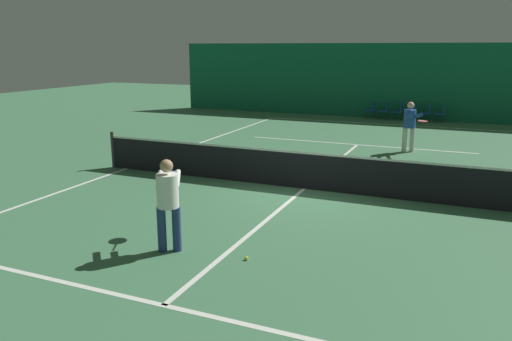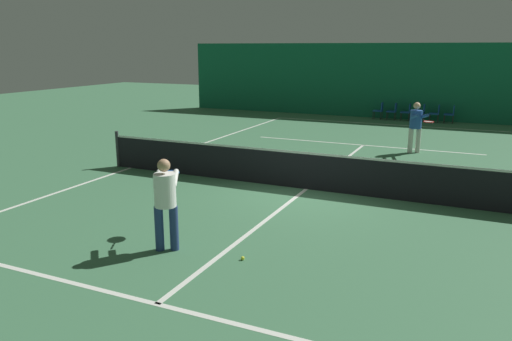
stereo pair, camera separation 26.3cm
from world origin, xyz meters
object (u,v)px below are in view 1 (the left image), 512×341
Objects in this scene: courtside_chair_0 at (371,109)px; courtside_chair_2 at (399,110)px; player_near at (168,198)px; courtside_chair_1 at (385,110)px; courtside_chair_5 at (442,112)px; courtside_chair_3 at (413,111)px; tennis_net at (305,169)px; player_far at (410,123)px; courtside_chair_4 at (427,112)px; tennis_ball at (246,258)px.

courtside_chair_0 is 1.33m from courtside_chair_2.
player_near is 18.21m from courtside_chair_1.
player_near is 18.52m from courtside_chair_5.
courtside_chair_1 is 1.00× the size of courtside_chair_2.
courtside_chair_3 is (0.67, 0.00, 0.00)m from courtside_chair_2.
courtside_chair_1 is at bearing 90.00° from courtside_chair_0.
courtside_chair_2 is at bearing 90.00° from courtside_chair_1.
tennis_net is 6.07m from player_far.
courtside_chair_4 is at bearing 90.00° from courtside_chair_1.
courtside_chair_1 is 18.08m from tennis_ball.
tennis_ball is (-2.07, -18.06, -0.45)m from courtside_chair_5.
courtside_chair_2 and courtside_chair_3 have the same top height.
player_far is at bearing 0.25° from courtside_chair_4.
courtside_chair_0 is at bearing 93.98° from tennis_ball.
courtside_chair_0 is 12.73× the size of tennis_ball.
courtside_chair_5 is (2.50, 13.50, -0.03)m from tennis_net.
player_far is 8.22m from courtside_chair_0.
tennis_ball is at bearing -4.44° from courtside_chair_4.
courtside_chair_4 is 1.00× the size of courtside_chair_5.
courtside_chair_0 is at bearing 170.07° from player_far.
courtside_chair_0 is at bearing 93.49° from tennis_net.
courtside_chair_0 is 18.11m from tennis_ball.
courtside_chair_1 is 1.00× the size of courtside_chair_3.
player_far is (1.87, 5.75, 0.48)m from tennis_net.
tennis_net is at bearing -4.96° from courtside_chair_3.
courtside_chair_4 is 12.73× the size of tennis_ball.
courtside_chair_4 and courtside_chair_5 have the same top height.
courtside_chair_4 is (2.66, 0.00, 0.00)m from courtside_chair_0.
courtside_chair_1 is at bearing -30.64° from player_near.
player_near is 1.96× the size of courtside_chair_0.
courtside_chair_3 is (2.16, 18.19, -0.47)m from player_near.
courtside_chair_4 is at bearing 90.00° from courtside_chair_3.
courtside_chair_2 is (1.50, 18.19, -0.47)m from player_near.
courtside_chair_1 and courtside_chair_3 have the same top height.
courtside_chair_1 and courtside_chair_4 have the same top height.
tennis_net is at bearing -2.15° from courtside_chair_2.
tennis_net is at bearing -7.75° from courtside_chair_4.
courtside_chair_3 is at bearing 90.00° from courtside_chair_2.
courtside_chair_1 is at bearing -90.00° from courtside_chair_5.
courtside_chair_3 is at bearing 87.66° from tennis_ball.
courtside_chair_4 is 18.12m from tennis_ball.
tennis_net reaches higher than courtside_chair_0.
player_far is 2.03× the size of courtside_chair_5.
courtside_chair_1 and courtside_chair_5 have the same top height.
courtside_chair_2 is (0.51, 13.50, -0.03)m from tennis_net.
courtside_chair_4 is (2.00, 0.00, 0.00)m from courtside_chair_1.
player_near is 0.96× the size of player_far.
courtside_chair_2 is at bearing 87.85° from tennis_net.
player_far is 8.03m from courtside_chair_1.
courtside_chair_3 and courtside_chair_4 have the same top height.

